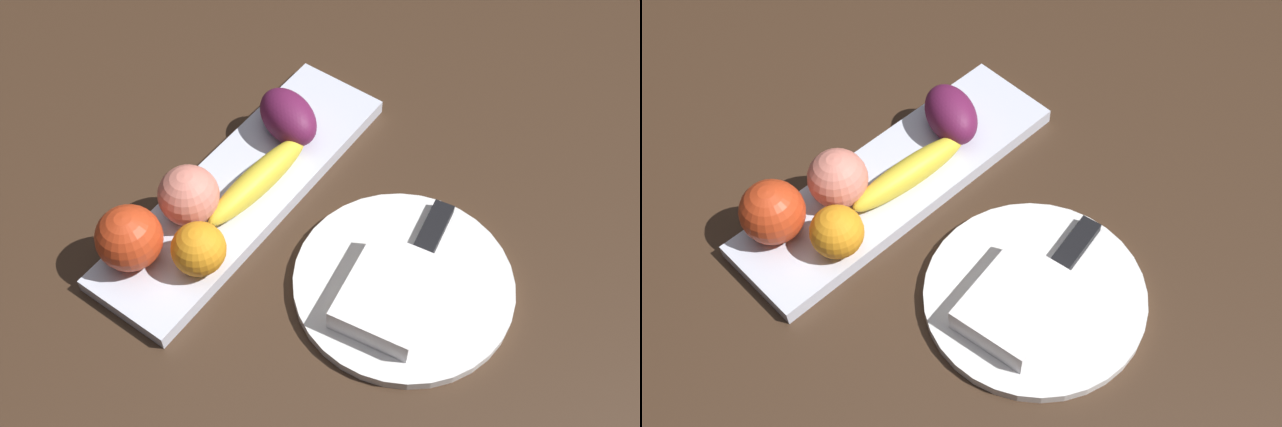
% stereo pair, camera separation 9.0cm
% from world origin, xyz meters
% --- Properties ---
extents(ground_plane, '(2.40, 2.40, 0.00)m').
position_xyz_m(ground_plane, '(0.00, 0.00, 0.00)').
color(ground_plane, '#3A2719').
extents(fruit_tray, '(0.42, 0.12, 0.02)m').
position_xyz_m(fruit_tray, '(-0.01, -0.03, 0.01)').
color(fruit_tray, silver).
rests_on(fruit_tray, ground_plane).
extents(apple, '(0.07, 0.07, 0.07)m').
position_xyz_m(apple, '(0.14, -0.07, 0.06)').
color(apple, red).
rests_on(apple, fruit_tray).
extents(banana, '(0.17, 0.04, 0.03)m').
position_xyz_m(banana, '(-0.02, -0.01, 0.04)').
color(banana, yellow).
rests_on(banana, fruit_tray).
extents(orange_near_apple, '(0.06, 0.06, 0.06)m').
position_xyz_m(orange_near_apple, '(0.11, -0.00, 0.05)').
color(orange_near_apple, orange).
rests_on(orange_near_apple, fruit_tray).
extents(peach, '(0.07, 0.07, 0.07)m').
position_xyz_m(peach, '(0.06, -0.05, 0.05)').
color(peach, '#DC7C6B').
rests_on(peach, fruit_tray).
extents(grape_bunch, '(0.09, 0.11, 0.06)m').
position_xyz_m(grape_bunch, '(-0.11, -0.04, 0.05)').
color(grape_bunch, '#601A42').
rests_on(grape_bunch, fruit_tray).
extents(dinner_plate, '(0.25, 0.25, 0.01)m').
position_xyz_m(dinner_plate, '(-0.01, 0.19, 0.01)').
color(dinner_plate, white).
rests_on(dinner_plate, ground_plane).
extents(folded_napkin, '(0.13, 0.11, 0.03)m').
position_xyz_m(folded_napkin, '(0.02, 0.19, 0.03)').
color(folded_napkin, white).
rests_on(folded_napkin, dinner_plate).
extents(knife, '(0.18, 0.05, 0.01)m').
position_xyz_m(knife, '(-0.06, 0.19, 0.02)').
color(knife, silver).
rests_on(knife, dinner_plate).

